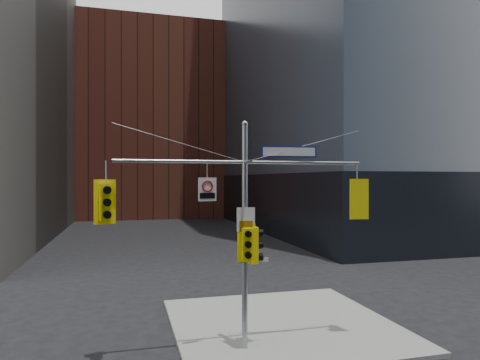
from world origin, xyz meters
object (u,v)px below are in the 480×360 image
traffic_light_west_arm (106,202)px  regulatory_sign_arm (207,189)px  street_sign_blade (289,152)px  traffic_light_east_arm (357,199)px  traffic_light_pole_side (255,245)px  signal_assembly (245,212)px  traffic_light_pole_front (247,244)px

traffic_light_west_arm → regulatory_sign_arm: bearing=-12.5°
street_sign_blade → traffic_light_east_arm: bearing=7.8°
street_sign_blade → regulatory_sign_arm: (-2.68, -0.02, -1.18)m
traffic_light_east_arm → traffic_light_pole_side: traffic_light_east_arm is taller
signal_assembly → traffic_light_pole_front: 0.98m
signal_assembly → traffic_light_west_arm: bearing=179.8°
traffic_light_east_arm → street_sign_blade: size_ratio=0.74×
traffic_light_pole_side → regulatory_sign_arm: size_ratio=1.57×
signal_assembly → traffic_light_west_arm: size_ratio=6.11×
signal_assembly → traffic_light_west_arm: signal_assembly is taller
traffic_light_east_arm → traffic_light_pole_side: size_ratio=1.19×
signal_assembly → traffic_light_pole_side: bearing=0.7°
signal_assembly → traffic_light_pole_side: (0.33, 0.00, -1.04)m
signal_assembly → regulatory_sign_arm: bearing=-179.0°
signal_assembly → traffic_light_pole_front: (0.00, -0.27, -0.94)m
traffic_light_east_arm → regulatory_sign_arm: (-5.14, -0.02, 0.37)m
traffic_light_east_arm → street_sign_blade: bearing=8.9°
signal_assembly → regulatory_sign_arm: (-1.20, -0.02, 0.76)m
signal_assembly → traffic_light_pole_side: size_ratio=7.04×
traffic_light_west_arm → regulatory_sign_arm: regulatory_sign_arm is taller
signal_assembly → traffic_light_east_arm: 3.96m
traffic_light_east_arm → street_sign_blade: (-2.46, 0.00, 1.55)m
traffic_light_west_arm → regulatory_sign_arm: (2.97, -0.03, 0.37)m
traffic_light_pole_side → traffic_light_pole_front: 0.44m
traffic_light_pole_front → street_sign_blade: (1.48, 0.27, 2.88)m
traffic_light_pole_front → regulatory_sign_arm: size_ratio=1.64×
traffic_light_east_arm → traffic_light_pole_front: size_ratio=1.13×
signal_assembly → traffic_light_pole_front: size_ratio=6.73×
traffic_light_east_arm → traffic_light_pole_front: 4.17m
traffic_light_west_arm → traffic_light_pole_front: 4.39m
traffic_light_pole_side → street_sign_blade: 3.19m
traffic_light_pole_side → regulatory_sign_arm: regulatory_sign_arm is taller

